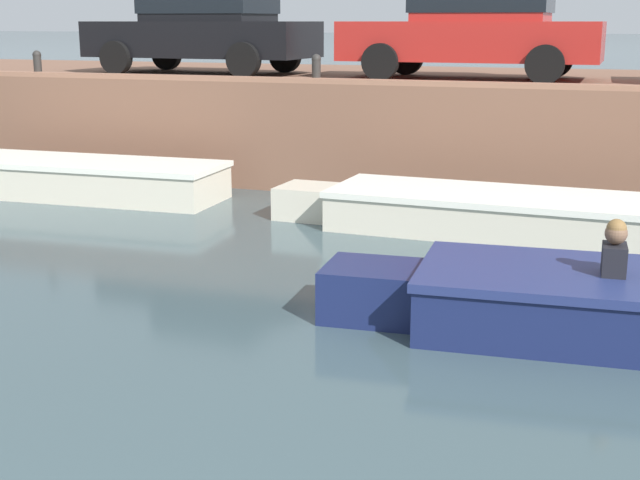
% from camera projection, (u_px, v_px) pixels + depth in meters
% --- Properties ---
extents(ground_plane, '(400.00, 400.00, 0.00)m').
position_uv_depth(ground_plane, '(374.00, 329.00, 7.97)').
color(ground_plane, '#3D5156').
extents(far_quay_wall, '(60.00, 6.00, 1.74)m').
position_uv_depth(far_quay_wall, '(512.00, 126.00, 15.89)').
color(far_quay_wall, brown).
rests_on(far_quay_wall, ground).
extents(far_wall_coping, '(60.00, 0.24, 0.08)m').
position_uv_depth(far_wall_coping, '(489.00, 85.00, 13.03)').
color(far_wall_coping, '#9F6C52').
rests_on(far_wall_coping, far_quay_wall).
extents(boat_moored_west_cream, '(5.11, 1.56, 0.58)m').
position_uv_depth(boat_moored_west_cream, '(78.00, 178.00, 13.93)').
color(boat_moored_west_cream, silver).
rests_on(boat_moored_west_cream, ground).
extents(boat_moored_central_cream, '(5.47, 1.74, 0.53)m').
position_uv_depth(boat_moored_central_cream, '(488.00, 213.00, 11.55)').
color(boat_moored_central_cream, silver).
rests_on(boat_moored_central_cream, ground).
extents(car_leftmost_black, '(4.26, 2.06, 1.54)m').
position_uv_depth(car_leftmost_black, '(204.00, 27.00, 16.33)').
color(car_leftmost_black, black).
rests_on(car_leftmost_black, far_quay_wall).
extents(car_left_inner_red, '(4.23, 1.95, 1.54)m').
position_uv_depth(car_left_inner_red, '(475.00, 27.00, 14.72)').
color(car_left_inner_red, '#B2231E').
rests_on(car_left_inner_red, far_quay_wall).
extents(mooring_bollard_west, '(0.15, 0.15, 0.45)m').
position_uv_depth(mooring_bollard_west, '(37.00, 62.00, 15.68)').
color(mooring_bollard_west, '#2D2B28').
rests_on(mooring_bollard_west, far_quay_wall).
extents(mooring_bollard_mid, '(0.15, 0.15, 0.45)m').
position_uv_depth(mooring_bollard_mid, '(316.00, 67.00, 13.99)').
color(mooring_bollard_mid, '#2D2B28').
rests_on(mooring_bollard_mid, far_quay_wall).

